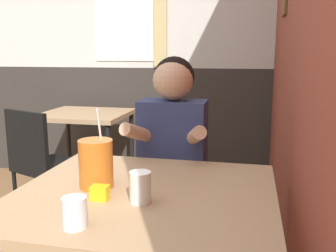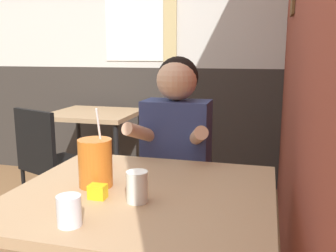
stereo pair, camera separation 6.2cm
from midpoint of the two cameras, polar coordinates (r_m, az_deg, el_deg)
name	(u,v)px [view 1 (the left image)]	position (r m, az deg, el deg)	size (l,w,h in m)	color
brick_wall_right	(295,32)	(2.19, 18.00, 13.44)	(0.08, 4.52, 2.70)	brown
back_wall	(143,40)	(3.62, -4.26, 12.89)	(5.38, 0.09, 2.70)	silver
main_table	(145,209)	(1.42, -4.86, -12.47)	(0.94, 0.86, 0.74)	tan
background_table	(85,124)	(3.26, -13.01, 0.33)	(0.71, 0.65, 0.74)	tan
chair_near_window	(42,160)	(2.74, -19.27, -4.95)	(0.52, 0.52, 0.87)	black
person_seated	(173,168)	(1.98, -0.16, -6.35)	(0.42, 0.41, 1.23)	navy
cocktail_pitcher	(96,164)	(1.43, -12.15, -5.63)	(0.13, 0.13, 0.30)	#C6661E
glass_near_pitcher	(75,212)	(1.15, -15.53, -12.53)	(0.07, 0.07, 0.09)	silver
glass_center	(140,187)	(1.28, -5.65, -9.28)	(0.07, 0.07, 0.11)	silver
condiment_ketchup	(100,162)	(1.69, -11.30, -5.34)	(0.06, 0.04, 0.05)	#B7140F
condiment_mustard	(100,193)	(1.33, -11.67, -9.94)	(0.06, 0.04, 0.05)	yellow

